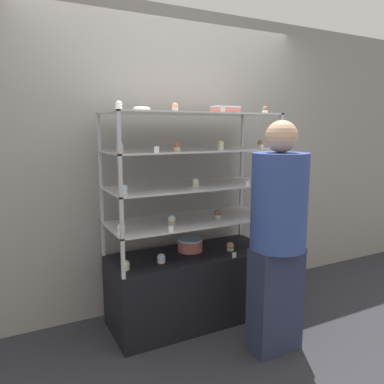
{
  "coord_description": "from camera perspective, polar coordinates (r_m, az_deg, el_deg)",
  "views": [
    {
      "loc": [
        -1.36,
        -2.61,
        1.58
      ],
      "look_at": [
        0.0,
        0.0,
        1.09
      ],
      "focal_mm": 35.0,
      "sensor_mm": 36.0,
      "label": 1
    }
  ],
  "objects": [
    {
      "name": "ground_plane",
      "position": [
        3.34,
        0.0,
        -18.7
      ],
      "size": [
        20.0,
        20.0,
        0.0
      ],
      "primitive_type": "plane",
      "color": "#2D2D33"
    },
    {
      "name": "back_wall",
      "position": [
        3.34,
        -3.36,
        4.68
      ],
      "size": [
        8.0,
        0.05,
        2.6
      ],
      "color": "gray",
      "rests_on": "ground_plane"
    },
    {
      "name": "display_base",
      "position": [
        3.22,
        0.0,
        -14.15
      ],
      "size": [
        1.35,
        0.56,
        0.58
      ],
      "color": "black",
      "rests_on": "ground_plane"
    },
    {
      "name": "display_riser_lower",
      "position": [
        3.03,
        0.0,
        -4.48
      ],
      "size": [
        1.35,
        0.56,
        0.28
      ],
      "color": "#B7B7BC",
      "rests_on": "display_base"
    },
    {
      "name": "display_riser_middle",
      "position": [
        2.98,
        0.0,
        0.78
      ],
      "size": [
        1.35,
        0.56,
        0.28
      ],
      "color": "#B7B7BC",
      "rests_on": "display_riser_lower"
    },
    {
      "name": "display_riser_upper",
      "position": [
        2.95,
        0.0,
        6.2
      ],
      "size": [
        1.35,
        0.56,
        0.28
      ],
      "color": "#B7B7BC",
      "rests_on": "display_riser_middle"
    },
    {
      "name": "display_riser_top",
      "position": [
        2.95,
        0.0,
        11.68
      ],
      "size": [
        1.35,
        0.56,
        0.28
      ],
      "color": "#B7B7BC",
      "rests_on": "display_riser_upper"
    },
    {
      "name": "layer_cake_centerpiece",
      "position": [
        3.14,
        -0.29,
        -8.0
      ],
      "size": [
        0.21,
        0.21,
        0.11
      ],
      "color": "#C66660",
      "rests_on": "display_base"
    },
    {
      "name": "sheet_cake_frosted",
      "position": [
        3.04,
        5.11,
        12.39
      ],
      "size": [
        0.21,
        0.12,
        0.06
      ],
      "color": "#C66660",
      "rests_on": "display_riser_top"
    },
    {
      "name": "cupcake_0",
      "position": [
        2.79,
        -10.12,
        -10.94
      ],
      "size": [
        0.06,
        0.06,
        0.07
      ],
      "color": "white",
      "rests_on": "display_base"
    },
    {
      "name": "cupcake_1",
      "position": [
        2.89,
        -4.72,
        -10.06
      ],
      "size": [
        0.06,
        0.06,
        0.07
      ],
      "color": "beige",
      "rests_on": "display_base"
    },
    {
      "name": "cupcake_2",
      "position": [
        3.18,
        5.84,
        -8.28
      ],
      "size": [
        0.06,
        0.06,
        0.07
      ],
      "color": "beige",
      "rests_on": "display_base"
    },
    {
      "name": "cupcake_3",
      "position": [
        3.33,
        10.27,
        -7.52
      ],
      "size": [
        0.06,
        0.06,
        0.07
      ],
      "color": "white",
      "rests_on": "display_base"
    },
    {
      "name": "price_tag_0",
      "position": [
        3.01,
        6.45,
        -9.53
      ],
      "size": [
        0.04,
        0.0,
        0.04
      ],
      "color": "white",
      "rests_on": "display_base"
    },
    {
      "name": "cupcake_4",
      "position": [
        2.68,
        -10.73,
        -5.47
      ],
      "size": [
        0.06,
        0.06,
        0.07
      ],
      "color": "white",
      "rests_on": "display_riser_lower"
    },
    {
      "name": "cupcake_5",
      "position": [
        2.88,
        -3.09,
        -4.28
      ],
      "size": [
        0.06,
        0.06,
        0.07
      ],
      "color": "#CCB28C",
      "rests_on": "display_riser_lower"
    },
    {
      "name": "cupcake_6",
      "position": [
        3.08,
        3.94,
        -3.36
      ],
      "size": [
        0.06,
        0.06,
        0.07
      ],
      "color": "beige",
      "rests_on": "display_riser_lower"
    },
    {
      "name": "cupcake_7",
      "position": [
        3.27,
        10.64,
        -2.74
      ],
      "size": [
        0.06,
        0.06,
        0.07
      ],
      "color": "white",
      "rests_on": "display_riser_lower"
    },
    {
      "name": "price_tag_1",
      "position": [
        2.67,
        -3.22,
        -5.62
      ],
      "size": [
        0.04,
        0.0,
        0.04
      ],
      "color": "white",
      "rests_on": "display_riser_lower"
    },
    {
      "name": "cupcake_8",
      "position": [
        2.61,
        -10.31,
        0.37
      ],
      "size": [
        0.05,
        0.05,
        0.06
      ],
      "color": "beige",
      "rests_on": "display_riser_middle"
    },
    {
      "name": "cupcake_9",
      "position": [
        2.9,
        0.55,
        1.45
      ],
      "size": [
        0.05,
        0.05,
        0.06
      ],
      "color": "white",
      "rests_on": "display_riser_middle"
    },
    {
      "name": "cupcake_10",
      "position": [
        3.19,
        10.91,
        2.0
      ],
      "size": [
        0.05,
        0.05,
        0.06
      ],
      "color": "beige",
      "rests_on": "display_riser_middle"
    },
    {
      "name": "price_tag_2",
      "position": [
        2.94,
        8.49,
        1.29
      ],
      "size": [
        0.04,
        0.0,
        0.04
      ],
      "color": "white",
      "rests_on": "display_riser_middle"
    },
    {
      "name": "cupcake_11",
      "position": [
        2.62,
        -10.93,
        6.67
      ],
      "size": [
        0.05,
        0.05,
        0.07
      ],
      "color": "#CCB28C",
      "rests_on": "display_riser_upper"
    },
    {
      "name": "cupcake_12",
      "position": [
        2.73,
        -2.27,
        6.94
      ],
      "size": [
        0.05,
        0.05,
        0.07
      ],
      "color": "#CCB28C",
      "rests_on": "display_riser_upper"
    },
    {
      "name": "cupcake_13",
      "position": [
        2.98,
        4.41,
        7.14
      ],
      "size": [
        0.05,
        0.05,
        0.07
      ],
      "color": "white",
      "rests_on": "display_riser_upper"
    },
    {
      "name": "cupcake_14",
      "position": [
        3.24,
        10.41,
        7.2
      ],
      "size": [
        0.05,
        0.05,
        0.07
      ],
      "color": "beige",
      "rests_on": "display_riser_upper"
    },
    {
      "name": "price_tag_3",
      "position": [
        2.54,
        -5.42,
        6.47
      ],
      "size": [
        0.04,
        0.0,
        0.04
      ],
      "color": "white",
      "rests_on": "display_riser_upper"
    },
    {
      "name": "cupcake_15",
      "position": [
        2.6,
        -11.09,
        12.81
      ],
      "size": [
        0.05,
        0.05,
        0.06
      ],
      "color": "white",
      "rests_on": "display_riser_top"
    },
    {
      "name": "cupcake_16",
      "position": [
        2.76,
        -2.6,
        12.77
      ],
      "size": [
        0.05,
        0.05,
        0.06
      ],
      "color": "beige",
      "rests_on": "display_riser_top"
    },
    {
      "name": "cupcake_17",
      "position": [
        3.19,
        11.07,
        12.17
      ],
      "size": [
        0.05,
        0.05,
        0.06
      ],
      "color": "white",
      "rests_on": "display_riser_top"
    },
    {
      "name": "price_tag_4",
      "position": [
        2.78,
        4.72,
        12.54
      ],
      "size": [
        0.04,
        0.0,
        0.04
      ],
      "color": "white",
      "rests_on": "display_riser_top"
    },
    {
      "name": "donut_glazed",
      "position": [
        2.87,
        -7.69,
        12.35
      ],
      "size": [
        0.13,
        0.13,
        0.04
      ],
      "color": "#EFE5CC",
      "rests_on": "display_riser_top"
    },
    {
      "name": "customer_figure",
      "position": [
        2.67,
        12.94,
        -6.0
      ],
      "size": [
        0.38,
        0.38,
        1.64
      ],
      "color": "#282D47",
      "rests_on": "ground_plane"
    }
  ]
}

